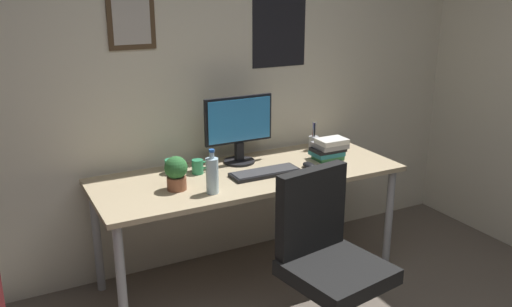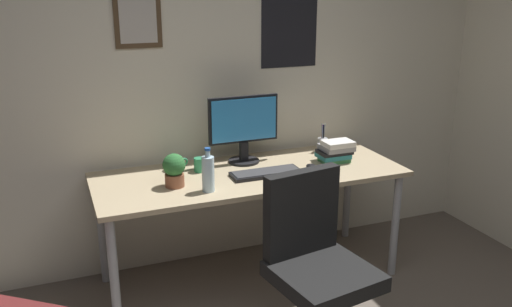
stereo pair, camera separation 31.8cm
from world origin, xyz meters
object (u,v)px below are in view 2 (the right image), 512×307
potted_plant (174,169)px  book_stack_left (335,151)px  keyboard (266,173)px  pen_cup (322,144)px  office_chair (315,257)px  computer_mouse (312,167)px  coffee_mug_far (176,163)px  water_bottle (208,173)px  monitor (244,126)px  coffee_mug_near (200,165)px

potted_plant → book_stack_left: 1.08m
keyboard → pen_cup: pen_cup is taller
office_chair → computer_mouse: bearing=64.3°
computer_mouse → coffee_mug_far: 0.85m
keyboard → water_bottle: 0.43m
coffee_mug_far → book_stack_left: size_ratio=0.58×
potted_plant → pen_cup: (1.10, 0.28, -0.05)m
monitor → coffee_mug_far: monitor is taller
monitor → potted_plant: 0.60m
computer_mouse → water_bottle: (-0.70, -0.10, 0.09)m
keyboard → book_stack_left: 0.53m
keyboard → coffee_mug_near: bearing=149.7°
office_chair → keyboard: (0.02, 0.70, 0.21)m
keyboard → coffee_mug_near: 0.41m
monitor → coffee_mug_near: bearing=-166.4°
office_chair → pen_cup: (0.57, 1.00, 0.25)m
keyboard → water_bottle: (-0.40, -0.13, 0.09)m
water_bottle → pen_cup: bearing=24.2°
office_chair → potted_plant: size_ratio=4.87×
potted_plant → pen_cup: bearing=14.4°
computer_mouse → pen_cup: size_ratio=0.55×
book_stack_left → coffee_mug_far: bearing=167.8°
keyboard → coffee_mug_far: (-0.49, 0.29, 0.03)m
office_chair → computer_mouse: 0.78m
office_chair → keyboard: 0.73m
book_stack_left → coffee_mug_near: bearing=171.3°
water_bottle → book_stack_left: (0.92, 0.20, -0.03)m
monitor → potted_plant: (-0.52, -0.27, -0.13)m
office_chair → monitor: (-0.02, 0.98, 0.44)m
computer_mouse → coffee_mug_far: coffee_mug_far is taller
coffee_mug_far → pen_cup: (1.03, 0.01, 0.01)m
office_chair → monitor: bearing=90.9°
potted_plant → coffee_mug_far: bearing=75.5°
coffee_mug_near → potted_plant: 0.29m
monitor → book_stack_left: bearing=-20.6°
computer_mouse → water_bottle: size_ratio=0.44×
coffee_mug_near → book_stack_left: size_ratio=0.50×
office_chair → computer_mouse: office_chair is taller
water_bottle → monitor: bearing=48.7°
pen_cup → coffee_mug_far: bearing=-179.7°
water_bottle → potted_plant: bearing=138.4°
computer_mouse → potted_plant: (-0.86, 0.04, 0.09)m
water_bottle → potted_plant: (-0.16, 0.14, -0.00)m
coffee_mug_near → pen_cup: pen_cup is taller
office_chair → water_bottle: water_bottle is taller
monitor → potted_plant: monitor is taller
potted_plant → office_chair: bearing=-53.1°
monitor → keyboard: monitor is taller
coffee_mug_near → keyboard: bearing=-30.3°
monitor → potted_plant: size_ratio=2.36×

